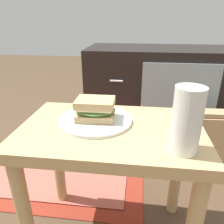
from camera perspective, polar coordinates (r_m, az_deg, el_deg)
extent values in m
cube|color=tan|center=(0.69, -0.25, -5.16)|extent=(0.56, 0.36, 0.04)
cylinder|color=tan|center=(0.79, -21.48, -23.77)|extent=(0.04, 0.04, 0.43)
cylinder|color=tan|center=(0.98, -13.69, -11.93)|extent=(0.04, 0.04, 0.43)
cylinder|color=tan|center=(0.94, 16.36, -13.96)|extent=(0.04, 0.04, 0.43)
cube|color=black|center=(1.63, 11.32, 5.74)|extent=(0.96, 0.44, 0.58)
cube|color=#8C9EA8|center=(1.42, 16.69, 3.15)|extent=(0.46, 0.01, 0.44)
cylinder|color=silver|center=(1.37, 1.13, 8.01)|extent=(0.08, 0.01, 0.01)
cylinder|color=silver|center=(1.45, 1.06, -0.43)|extent=(0.08, 0.01, 0.01)
cube|color=maroon|center=(1.34, -12.59, -12.09)|extent=(0.92, 0.77, 0.01)
cube|color=#BA5B4C|center=(1.34, -12.60, -11.94)|extent=(0.76, 0.63, 0.00)
cylinder|color=silver|center=(0.71, -4.22, -2.05)|extent=(0.23, 0.23, 0.01)
cube|color=tan|center=(0.71, -4.25, -0.88)|extent=(0.12, 0.10, 0.02)
ellipsoid|color=#608C42|center=(0.70, -4.30, 0.54)|extent=(0.13, 0.10, 0.02)
cube|color=beige|center=(0.70, -4.33, 1.37)|extent=(0.11, 0.08, 0.01)
cube|color=tan|center=(0.69, -4.36, 2.45)|extent=(0.12, 0.09, 0.02)
cylinder|color=silver|center=(0.56, 18.64, -2.11)|extent=(0.07, 0.07, 0.17)
cylinder|color=#C67219|center=(0.56, 18.43, -3.62)|extent=(0.06, 0.06, 0.13)
cylinder|color=white|center=(0.54, 19.35, 2.95)|extent=(0.06, 0.06, 0.01)
cube|color=tan|center=(1.33, 23.06, -6.50)|extent=(0.22, 0.13, 0.30)
cube|color=tan|center=(1.27, 24.18, -0.26)|extent=(0.21, 0.11, 0.03)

